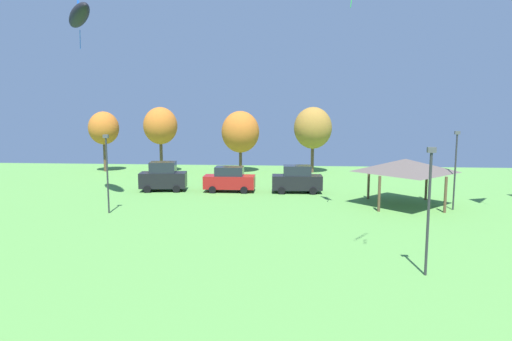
{
  "coord_description": "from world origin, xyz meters",
  "views": [
    {
      "loc": [
        0.04,
        0.57,
        7.3
      ],
      "look_at": [
        -1.18,
        15.45,
        5.3
      ],
      "focal_mm": 32.0,
      "sensor_mm": 36.0,
      "label": 1
    }
  ],
  "objects": [
    {
      "name": "treeline_tree_2",
      "position": [
        -6.13,
        53.6,
        4.71
      ],
      "size": [
        4.41,
        4.41,
        7.14
      ],
      "color": "brown",
      "rests_on": "ground"
    },
    {
      "name": "light_post_0",
      "position": [
        5.96,
        20.58,
        3.25
      ],
      "size": [
        0.36,
        0.2,
        5.71
      ],
      "color": "#2D2D33",
      "rests_on": "ground"
    },
    {
      "name": "treeline_tree_1",
      "position": [
        -15.33,
        52.48,
        5.42
      ],
      "size": [
        3.9,
        3.9,
        7.59
      ],
      "color": "brown",
      "rests_on": "ground"
    },
    {
      "name": "kite_flying_2",
      "position": [
        -16.1,
        34.79,
        14.3
      ],
      "size": [
        4.22,
        5.32,
        3.55
      ],
      "color": "black"
    },
    {
      "name": "parked_car_third_from_left",
      "position": [
        0.41,
        40.49,
        1.19
      ],
      "size": [
        4.44,
        2.09,
        2.42
      ],
      "rotation": [
        0.0,
        0.0,
        0.03
      ],
      "color": "black",
      "rests_on": "ground"
    },
    {
      "name": "light_post_1",
      "position": [
        11.79,
        34.43,
        3.28
      ],
      "size": [
        0.36,
        0.2,
        5.77
      ],
      "color": "#2D2D33",
      "rests_on": "ground"
    },
    {
      "name": "light_post_2",
      "position": [
        -12.97,
        31.33,
        3.18
      ],
      "size": [
        0.36,
        0.2,
        5.58
      ],
      "color": "#2D2D33",
      "rests_on": "ground"
    },
    {
      "name": "parked_car_second_from_left",
      "position": [
        -5.61,
        40.49,
        1.12
      ],
      "size": [
        4.53,
        2.07,
        2.26
      ],
      "rotation": [
        0.0,
        0.0,
        0.01
      ],
      "color": "maroon",
      "rests_on": "ground"
    },
    {
      "name": "treeline_tree_3",
      "position": [
        2.29,
        53.82,
        5.18
      ],
      "size": [
        4.38,
        4.38,
        7.61
      ],
      "color": "brown",
      "rests_on": "ground"
    },
    {
      "name": "treeline_tree_0",
      "position": [
        -22.27,
        52.81,
        5.12
      ],
      "size": [
        3.52,
        3.52,
        7.09
      ],
      "color": "brown",
      "rests_on": "ground"
    },
    {
      "name": "park_pavilion",
      "position": [
        8.55,
        35.75,
        3.08
      ],
      "size": [
        5.98,
        6.1,
        3.6
      ],
      "color": "brown",
      "rests_on": "ground"
    },
    {
      "name": "parked_car_leftmost",
      "position": [
        -11.63,
        40.41,
        1.28
      ],
      "size": [
        4.32,
        2.48,
        2.65
      ],
      "rotation": [
        0.0,
        0.0,
        0.13
      ],
      "color": "black",
      "rests_on": "ground"
    }
  ]
}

